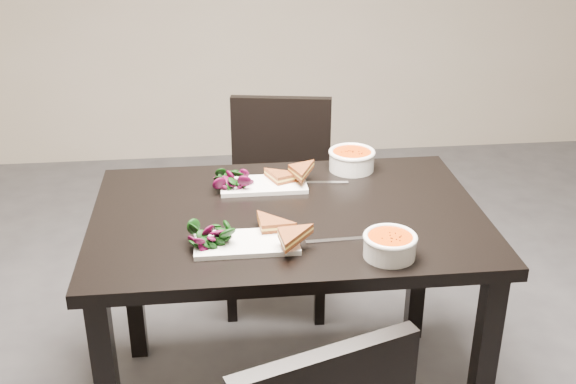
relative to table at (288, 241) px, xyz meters
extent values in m
cube|color=black|center=(0.00, 0.00, 0.08)|extent=(1.20, 0.80, 0.04)
cube|color=black|center=(0.54, -0.34, -0.30)|extent=(0.06, 0.06, 0.71)
cube|color=black|center=(-0.54, 0.34, -0.30)|extent=(0.06, 0.06, 0.71)
cube|color=black|center=(0.54, 0.34, -0.30)|extent=(0.06, 0.06, 0.71)
cube|color=black|center=(0.03, 0.67, -0.22)|extent=(0.48, 0.48, 0.04)
cube|color=black|center=(-0.18, 0.52, -0.45)|extent=(0.05, 0.05, 0.41)
cube|color=black|center=(0.18, 0.46, -0.45)|extent=(0.05, 0.05, 0.41)
cube|color=black|center=(-0.12, 0.88, -0.45)|extent=(0.05, 0.05, 0.41)
cube|color=black|center=(0.24, 0.82, -0.45)|extent=(0.05, 0.05, 0.41)
cube|color=black|center=(0.06, 0.86, 0.00)|extent=(0.42, 0.11, 0.40)
cube|color=white|center=(-0.14, -0.19, 0.11)|extent=(0.29, 0.15, 0.01)
cylinder|color=white|center=(0.25, -0.29, 0.13)|extent=(0.14, 0.14, 0.06)
cylinder|color=red|center=(0.25, -0.29, 0.15)|extent=(0.12, 0.12, 0.02)
torus|color=white|center=(0.25, -0.29, 0.16)|extent=(0.15, 0.15, 0.01)
cube|color=silver|center=(0.12, -0.19, 0.10)|extent=(0.18, 0.02, 0.00)
cube|color=white|center=(-0.06, 0.20, 0.11)|extent=(0.28, 0.14, 0.01)
cylinder|color=white|center=(0.26, 0.31, 0.13)|extent=(0.16, 0.16, 0.06)
cylinder|color=red|center=(0.26, 0.31, 0.16)|extent=(0.13, 0.13, 0.02)
torus|color=white|center=(0.26, 0.31, 0.16)|extent=(0.16, 0.16, 0.02)
cube|color=silver|center=(0.14, 0.21, 0.10)|extent=(0.18, 0.03, 0.00)
camera|label=1|loc=(-0.21, -1.92, 1.07)|focal=43.92mm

